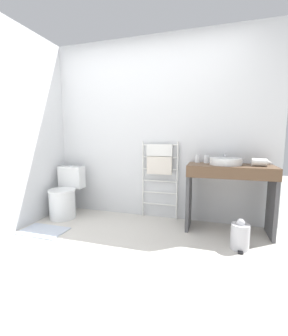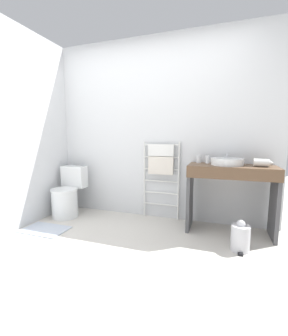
# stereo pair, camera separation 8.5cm
# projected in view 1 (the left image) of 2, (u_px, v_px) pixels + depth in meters

# --- Properties ---
(ground_plane) EXTENTS (12.00, 12.00, 0.00)m
(ground_plane) POSITION_uv_depth(u_px,v_px,m) (111.00, 274.00, 1.91)
(ground_plane) COLOR beige
(wall_back) EXTENTS (3.24, 0.12, 2.52)m
(wall_back) POSITION_uv_depth(u_px,v_px,m) (155.00, 130.00, 3.20)
(wall_back) COLOR silver
(wall_back) RESTS_ON ground_plane
(wall_side) EXTENTS (0.12, 2.18, 2.52)m
(wall_side) POSITION_uv_depth(u_px,v_px,m) (23.00, 129.00, 2.89)
(wall_side) COLOR silver
(wall_side) RESTS_ON ground_plane
(toilet) EXTENTS (0.38, 0.52, 0.73)m
(toilet) POSITION_uv_depth(u_px,v_px,m) (65.00, 196.00, 3.26)
(toilet) COLOR white
(toilet) RESTS_ON ground_plane
(towel_radiator) EXTENTS (0.52, 0.06, 1.09)m
(towel_radiator) POSITION_uv_depth(u_px,v_px,m) (159.00, 165.00, 3.13)
(towel_radiator) COLOR white
(towel_radiator) RESTS_ON ground_plane
(vanity_counter) EXTENTS (0.99, 0.46, 0.83)m
(vanity_counter) POSITION_uv_depth(u_px,v_px,m) (229.00, 186.00, 2.69)
(vanity_counter) COLOR brown
(vanity_counter) RESTS_ON ground_plane
(sink_basin) EXTENTS (0.37, 0.37, 0.08)m
(sink_basin) POSITION_uv_depth(u_px,v_px,m) (226.00, 161.00, 2.69)
(sink_basin) COLOR white
(sink_basin) RESTS_ON vanity_counter
(faucet) EXTENTS (0.02, 0.10, 0.12)m
(faucet) POSITION_uv_depth(u_px,v_px,m) (225.00, 157.00, 2.85)
(faucet) COLOR silver
(faucet) RESTS_ON vanity_counter
(cup_near_wall) EXTENTS (0.06, 0.06, 0.10)m
(cup_near_wall) POSITION_uv_depth(u_px,v_px,m) (197.00, 159.00, 2.92)
(cup_near_wall) COLOR white
(cup_near_wall) RESTS_ON vanity_counter
(cup_near_edge) EXTENTS (0.06, 0.06, 0.10)m
(cup_near_edge) POSITION_uv_depth(u_px,v_px,m) (206.00, 159.00, 2.86)
(cup_near_edge) COLOR white
(cup_near_edge) RESTS_ON vanity_counter
(hair_dryer) EXTENTS (0.21, 0.19, 0.09)m
(hair_dryer) POSITION_uv_depth(u_px,v_px,m) (260.00, 162.00, 2.55)
(hair_dryer) COLOR white
(hair_dryer) RESTS_ON vanity_counter
(trash_bin) EXTENTS (0.19, 0.22, 0.33)m
(trash_bin) POSITION_uv_depth(u_px,v_px,m) (240.00, 236.00, 2.32)
(trash_bin) COLOR silver
(trash_bin) RESTS_ON ground_plane
(bath_mat) EXTENTS (0.56, 0.36, 0.01)m
(bath_mat) POSITION_uv_depth(u_px,v_px,m) (43.00, 231.00, 2.77)
(bath_mat) COLOR #B2BCCC
(bath_mat) RESTS_ON ground_plane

